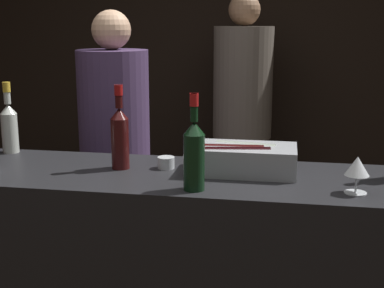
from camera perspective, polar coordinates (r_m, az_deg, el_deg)
wall_back_chalkboard at (r=4.14m, az=5.03°, el=10.28°), size 6.40×0.06×2.80m
bar_counter at (r=2.35m, az=-0.13°, el=-14.83°), size 2.56×0.57×0.98m
ice_bin_with_bottles at (r=2.19m, az=5.41°, el=-1.46°), size 0.42×0.23×0.12m
wine_glass at (r=1.99m, az=17.21°, el=-2.39°), size 0.09×0.09×0.14m
candle_votive at (r=2.25m, az=-2.78°, el=-1.99°), size 0.07×0.07×0.05m
red_wine_bottle_tall at (r=2.24m, az=-7.70°, el=1.00°), size 0.07×0.07×0.35m
rose_wine_bottle at (r=2.65m, az=-18.92°, el=1.99°), size 0.08×0.08×0.33m
red_wine_bottle_burgundy at (r=1.93m, az=0.22°, el=-0.91°), size 0.08×0.08×0.36m
person_in_hoodie at (r=3.66m, az=5.38°, el=3.33°), size 0.40×0.40×1.77m
person_blond_tee at (r=3.00m, az=-8.22°, el=-0.22°), size 0.39×0.39×1.65m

